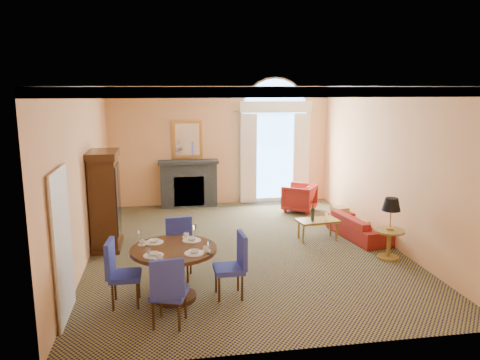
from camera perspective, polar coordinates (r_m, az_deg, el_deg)
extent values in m
plane|color=#141137|center=(9.52, 0.50, -8.29)|extent=(7.50, 7.50, 0.00)
cube|color=#F6B375|center=(12.78, -2.39, 4.17)|extent=(6.00, 0.04, 3.20)
cube|color=#F6B375|center=(9.09, -18.46, 0.63)|extent=(0.04, 7.50, 3.20)
cube|color=#F6B375|center=(10.06, 17.61, 1.67)|extent=(0.04, 7.50, 3.20)
cube|color=silver|center=(8.96, 0.53, 11.36)|extent=(6.00, 7.50, 0.04)
cube|color=silver|center=(8.96, 0.53, 10.97)|extent=(6.00, 7.50, 0.12)
cube|color=silver|center=(6.93, -20.86, -7.67)|extent=(0.08, 0.90, 2.06)
cube|color=#31373B|center=(12.67, -6.28, -0.54)|extent=(1.50, 0.40, 1.20)
cube|color=#31373B|center=(12.52, -6.34, 2.30)|extent=(1.60, 0.46, 0.08)
cube|color=gold|center=(12.64, -6.44, 4.94)|extent=(0.80, 0.04, 1.00)
cube|color=white|center=(12.62, -6.44, 4.93)|extent=(0.64, 0.02, 0.84)
cube|color=silver|center=(13.07, 4.19, 2.76)|extent=(1.90, 0.04, 2.50)
cube|color=#98CCFE|center=(13.06, 4.20, 2.76)|extent=(1.70, 0.02, 2.30)
cylinder|color=silver|center=(12.94, 4.27, 8.24)|extent=(1.90, 0.04, 1.90)
cube|color=beige|center=(12.80, 1.04, 2.61)|extent=(0.45, 0.06, 2.45)
cube|color=beige|center=(13.15, 7.49, 2.75)|extent=(0.45, 0.06, 2.45)
cube|color=beige|center=(12.82, 4.40, 8.88)|extent=(2.00, 0.08, 0.30)
cube|color=black|center=(9.69, -16.11, -2.77)|extent=(0.50, 0.91, 1.82)
cube|color=black|center=(9.51, -16.43, 2.98)|extent=(0.56, 1.00, 0.15)
cube|color=black|center=(9.93, -15.83, -7.61)|extent=(0.56, 1.00, 0.09)
cylinder|color=black|center=(7.17, -8.10, -8.40)|extent=(1.30, 1.30, 0.05)
cylinder|color=black|center=(7.32, -8.00, -11.42)|extent=(0.17, 0.17, 0.77)
cylinder|color=black|center=(7.46, -7.93, -13.90)|extent=(0.65, 0.65, 0.07)
cylinder|color=white|center=(7.44, -5.90, -7.32)|extent=(0.29, 0.29, 0.01)
imported|color=white|center=(7.44, -5.90, -7.14)|extent=(0.15, 0.15, 0.04)
imported|color=white|center=(7.60, -6.58, -6.66)|extent=(0.09, 0.09, 0.07)
cylinder|color=white|center=(7.44, -10.43, -7.47)|extent=(0.29, 0.29, 0.01)
imported|color=white|center=(7.43, -10.43, -7.30)|extent=(0.15, 0.15, 0.04)
imported|color=white|center=(7.36, -11.85, -7.44)|extent=(0.09, 0.09, 0.07)
cylinder|color=white|center=(6.89, -10.50, -9.03)|extent=(0.29, 0.29, 0.01)
imported|color=white|center=(6.88, -10.51, -8.84)|extent=(0.15, 0.15, 0.04)
imported|color=white|center=(6.70, -9.85, -9.26)|extent=(0.09, 0.09, 0.07)
cylinder|color=white|center=(6.89, -5.59, -8.86)|extent=(0.29, 0.29, 0.01)
imported|color=white|center=(6.89, -5.59, -8.67)|extent=(0.15, 0.15, 0.04)
imported|color=white|center=(6.97, -4.16, -8.30)|extent=(0.09, 0.09, 0.07)
cube|color=#27319B|center=(8.03, -7.52, -8.78)|extent=(0.53, 0.53, 0.08)
cube|color=#27319B|center=(8.13, -7.46, -6.34)|extent=(0.46, 0.12, 0.54)
cylinder|color=black|center=(8.25, -6.04, -9.99)|extent=(0.04, 0.04, 0.41)
cylinder|color=black|center=(8.31, -8.49, -9.90)|extent=(0.04, 0.04, 0.41)
cylinder|color=black|center=(7.93, -6.40, -10.91)|extent=(0.04, 0.04, 0.41)
cylinder|color=black|center=(7.99, -8.95, -10.82)|extent=(0.04, 0.04, 0.41)
cube|color=#27319B|center=(6.58, -8.61, -13.52)|extent=(0.56, 0.56, 0.08)
cube|color=#27319B|center=(6.27, -8.88, -11.88)|extent=(0.46, 0.12, 0.54)
cylinder|color=black|center=(6.58, -10.52, -15.94)|extent=(0.04, 0.04, 0.41)
cylinder|color=black|center=(6.49, -7.44, -16.26)|extent=(0.04, 0.04, 0.41)
cylinder|color=black|center=(6.88, -9.59, -14.63)|extent=(0.04, 0.04, 0.41)
cylinder|color=black|center=(6.79, -6.65, -14.91)|extent=(0.04, 0.04, 0.41)
cube|color=#27319B|center=(7.30, -1.37, -10.79)|extent=(0.46, 0.46, 0.08)
cube|color=#27319B|center=(7.21, 0.26, -8.57)|extent=(0.10, 0.45, 0.54)
cylinder|color=black|center=(7.27, 0.27, -13.00)|extent=(0.04, 0.04, 0.41)
cylinder|color=black|center=(7.58, -0.23, -11.92)|extent=(0.04, 0.04, 0.41)
cylinder|color=black|center=(7.21, -2.55, -13.20)|extent=(0.04, 0.04, 0.41)
cylinder|color=black|center=(7.53, -2.93, -12.10)|extent=(0.04, 0.04, 0.41)
cube|color=#27319B|center=(7.25, -13.80, -11.29)|extent=(0.45, 0.45, 0.08)
cube|color=#27319B|center=(7.15, -15.58, -9.19)|extent=(0.11, 0.45, 0.54)
cylinder|color=black|center=(7.53, -14.97, -12.51)|extent=(0.04, 0.04, 0.41)
cylinder|color=black|center=(7.21, -15.26, -13.63)|extent=(0.04, 0.04, 0.41)
cylinder|color=black|center=(7.50, -12.22, -12.48)|extent=(0.04, 0.04, 0.41)
cylinder|color=black|center=(7.18, -12.38, -13.61)|extent=(0.04, 0.04, 0.41)
imported|color=#A1241D|center=(10.41, 14.27, -5.50)|extent=(0.90, 1.75, 0.49)
imported|color=#A1241D|center=(12.24, 7.25, -2.17)|extent=(1.07, 1.07, 0.71)
cube|color=olive|center=(10.06, 9.45, -4.92)|extent=(0.91, 0.58, 0.05)
cylinder|color=olive|center=(9.86, 7.73, -6.53)|extent=(0.04, 0.04, 0.38)
cylinder|color=olive|center=(10.09, 11.66, -6.25)|extent=(0.04, 0.04, 0.38)
cylinder|color=olive|center=(10.17, 7.17, -5.96)|extent=(0.04, 0.04, 0.38)
cylinder|color=olive|center=(10.39, 10.99, -5.70)|extent=(0.04, 0.04, 0.38)
cylinder|color=olive|center=(9.25, 17.78, -5.91)|extent=(0.56, 0.56, 0.04)
cylinder|color=olive|center=(9.33, 17.68, -7.55)|extent=(0.07, 0.07, 0.52)
cylinder|color=olive|center=(9.41, 17.59, -8.95)|extent=(0.41, 0.41, 0.04)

